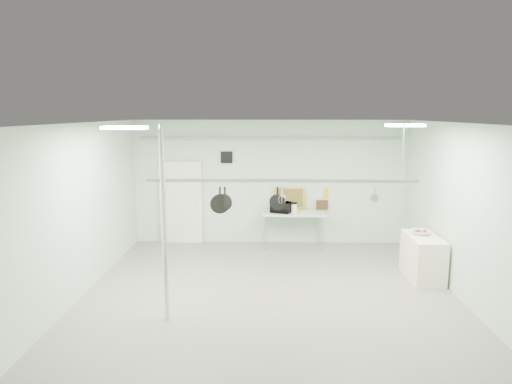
{
  "coord_description": "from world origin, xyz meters",
  "views": [
    {
      "loc": [
        -0.05,
        -7.67,
        3.39
      ],
      "look_at": [
        -0.27,
        1.0,
        1.87
      ],
      "focal_mm": 32.0,
      "sensor_mm": 36.0,
      "label": 1
    }
  ],
  "objects_px": {
    "fruit_bowl": "(421,232)",
    "chrome_pole": "(164,225)",
    "skillet_mid": "(225,198)",
    "coffee_canister": "(294,208)",
    "side_cabinet": "(423,257)",
    "prep_table": "(293,215)",
    "pot_rack": "(281,179)",
    "skillet_right": "(277,198)",
    "microwave": "(281,207)",
    "skillet_left": "(220,200)"
  },
  "relations": [
    {
      "from": "prep_table",
      "to": "skillet_left",
      "type": "xyz_separation_m",
      "value": [
        -1.49,
        -3.3,
        1.02
      ]
    },
    {
      "from": "pot_rack",
      "to": "fruit_bowl",
      "type": "relative_size",
      "value": 12.69
    },
    {
      "from": "chrome_pole",
      "to": "prep_table",
      "type": "relative_size",
      "value": 2.0
    },
    {
      "from": "prep_table",
      "to": "side_cabinet",
      "type": "height_order",
      "value": "prep_table"
    },
    {
      "from": "chrome_pole",
      "to": "side_cabinet",
      "type": "distance_m",
      "value": 5.37
    },
    {
      "from": "side_cabinet",
      "to": "skillet_mid",
      "type": "bearing_deg",
      "value": -164.45
    },
    {
      "from": "side_cabinet",
      "to": "coffee_canister",
      "type": "bearing_deg",
      "value": 140.04
    },
    {
      "from": "side_cabinet",
      "to": "microwave",
      "type": "distance_m",
      "value": 3.61
    },
    {
      "from": "coffee_canister",
      "to": "fruit_bowl",
      "type": "xyz_separation_m",
      "value": [
        2.5,
        -1.99,
        -0.07
      ]
    },
    {
      "from": "prep_table",
      "to": "skillet_mid",
      "type": "bearing_deg",
      "value": -113.05
    },
    {
      "from": "coffee_canister",
      "to": "skillet_mid",
      "type": "height_order",
      "value": "skillet_mid"
    },
    {
      "from": "skillet_left",
      "to": "skillet_right",
      "type": "distance_m",
      "value": 1.02
    },
    {
      "from": "prep_table",
      "to": "microwave",
      "type": "height_order",
      "value": "microwave"
    },
    {
      "from": "fruit_bowl",
      "to": "skillet_left",
      "type": "bearing_deg",
      "value": -162.94
    },
    {
      "from": "chrome_pole",
      "to": "skillet_right",
      "type": "bearing_deg",
      "value": 26.16
    },
    {
      "from": "skillet_left",
      "to": "fruit_bowl",
      "type": "bearing_deg",
      "value": 3.18
    },
    {
      "from": "chrome_pole",
      "to": "fruit_bowl",
      "type": "relative_size",
      "value": 8.46
    },
    {
      "from": "microwave",
      "to": "skillet_left",
      "type": "bearing_deg",
      "value": 89.77
    },
    {
      "from": "skillet_mid",
      "to": "microwave",
      "type": "bearing_deg",
      "value": 101.02
    },
    {
      "from": "pot_rack",
      "to": "coffee_canister",
      "type": "height_order",
      "value": "pot_rack"
    },
    {
      "from": "skillet_right",
      "to": "pot_rack",
      "type": "bearing_deg",
      "value": 12.53
    },
    {
      "from": "microwave",
      "to": "fruit_bowl",
      "type": "xyz_separation_m",
      "value": [
        2.82,
        -2.01,
        -0.09
      ]
    },
    {
      "from": "chrome_pole",
      "to": "pot_rack",
      "type": "xyz_separation_m",
      "value": [
        1.9,
        0.9,
        0.63
      ]
    },
    {
      "from": "fruit_bowl",
      "to": "skillet_right",
      "type": "bearing_deg",
      "value": -157.61
    },
    {
      "from": "pot_rack",
      "to": "skillet_right",
      "type": "bearing_deg",
      "value": 180.0
    },
    {
      "from": "microwave",
      "to": "fruit_bowl",
      "type": "bearing_deg",
      "value": 164.53
    },
    {
      "from": "microwave",
      "to": "fruit_bowl",
      "type": "relative_size",
      "value": 1.3
    },
    {
      "from": "coffee_canister",
      "to": "side_cabinet",
      "type": "bearing_deg",
      "value": -39.96
    },
    {
      "from": "fruit_bowl",
      "to": "skillet_left",
      "type": "height_order",
      "value": "skillet_left"
    },
    {
      "from": "microwave",
      "to": "side_cabinet",
      "type": "bearing_deg",
      "value": 163.07
    },
    {
      "from": "skillet_mid",
      "to": "fruit_bowl",
      "type": "bearing_deg",
      "value": 47.25
    },
    {
      "from": "side_cabinet",
      "to": "coffee_canister",
      "type": "distance_m",
      "value": 3.35
    },
    {
      "from": "prep_table",
      "to": "side_cabinet",
      "type": "xyz_separation_m",
      "value": [
        2.55,
        -2.2,
        -0.38
      ]
    },
    {
      "from": "side_cabinet",
      "to": "skillet_mid",
      "type": "height_order",
      "value": "skillet_mid"
    },
    {
      "from": "fruit_bowl",
      "to": "chrome_pole",
      "type": "bearing_deg",
      "value": -156.15
    },
    {
      "from": "pot_rack",
      "to": "microwave",
      "type": "bearing_deg",
      "value": 88.24
    },
    {
      "from": "prep_table",
      "to": "fruit_bowl",
      "type": "height_order",
      "value": "fruit_bowl"
    },
    {
      "from": "prep_table",
      "to": "coffee_canister",
      "type": "xyz_separation_m",
      "value": [
        0.02,
        -0.08,
        0.19
      ]
    },
    {
      "from": "skillet_left",
      "to": "skillet_right",
      "type": "bearing_deg",
      "value": -13.88
    },
    {
      "from": "fruit_bowl",
      "to": "skillet_mid",
      "type": "bearing_deg",
      "value": -162.58
    },
    {
      "from": "chrome_pole",
      "to": "microwave",
      "type": "xyz_separation_m",
      "value": [
        2.0,
        4.14,
        -0.56
      ]
    },
    {
      "from": "chrome_pole",
      "to": "microwave",
      "type": "bearing_deg",
      "value": 64.22
    },
    {
      "from": "coffee_canister",
      "to": "chrome_pole",
      "type": "bearing_deg",
      "value": -119.39
    },
    {
      "from": "microwave",
      "to": "skillet_right",
      "type": "height_order",
      "value": "skillet_right"
    },
    {
      "from": "skillet_right",
      "to": "microwave",
      "type": "bearing_deg",
      "value": 99.57
    },
    {
      "from": "skillet_mid",
      "to": "skillet_right",
      "type": "xyz_separation_m",
      "value": [
        0.94,
        0.0,
        0.0
      ]
    },
    {
      "from": "prep_table",
      "to": "skillet_right",
      "type": "relative_size",
      "value": 3.99
    },
    {
      "from": "coffee_canister",
      "to": "skillet_right",
      "type": "xyz_separation_m",
      "value": [
        -0.49,
        -3.22,
        0.87
      ]
    },
    {
      "from": "prep_table",
      "to": "coffee_canister",
      "type": "relative_size",
      "value": 7.02
    },
    {
      "from": "fruit_bowl",
      "to": "skillet_right",
      "type": "distance_m",
      "value": 3.37
    }
  ]
}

